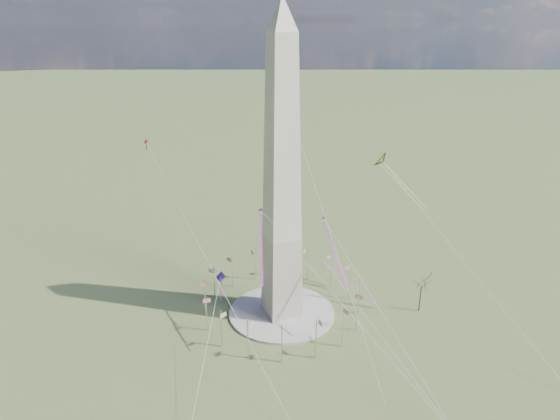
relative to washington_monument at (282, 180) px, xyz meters
name	(u,v)px	position (x,y,z in m)	size (l,w,h in m)	color
ground	(282,313)	(0.00, 0.00, -47.95)	(2000.00, 2000.00, 0.00)	#466130
plaza	(282,312)	(0.00, 0.00, -47.55)	(36.00, 36.00, 0.80)	#B5AEA6
washington_monument	(282,180)	(0.00, 0.00, 0.00)	(15.56, 15.56, 100.00)	beige
flagpole_ring	(282,295)	(0.00, 0.00, -40.68)	(54.40, 54.40, 13.00)	silver
tree_near	(422,285)	(44.43, -16.51, -37.80)	(8.13, 8.13, 14.23)	#433028
kite_delta_black	(384,163)	(41.74, 7.22, -0.94)	(13.01, 20.67, 17.10)	black
kite_diamond_purple	(221,280)	(-21.02, -0.81, -30.03)	(2.45, 3.49, 10.63)	navy
kite_streamer_left	(331,242)	(13.14, -9.09, -19.59)	(4.13, 22.68, 15.59)	#FF3C28
kite_streamer_mid	(261,235)	(-10.07, -8.30, -13.66)	(8.85, 21.58, 15.43)	#FF3C28
kite_streamer_right	(343,277)	(22.77, -0.96, -37.98)	(15.41, 15.05, 13.95)	#FF3C28
kite_small_red	(146,143)	(-34.43, 41.63, 5.57)	(1.38, 1.31, 3.88)	red
kite_small_white	(272,54)	(16.99, 51.17, 33.72)	(1.60, 2.38, 5.03)	silver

